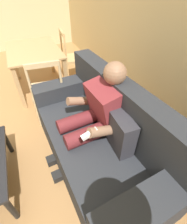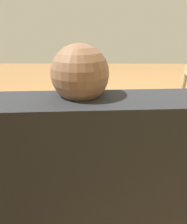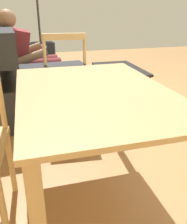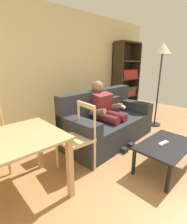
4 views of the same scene
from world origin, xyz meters
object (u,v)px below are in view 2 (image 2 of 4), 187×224
person_lounging (83,141)px  coffee_table (94,105)px  couch (71,176)px  tv_remote (96,100)px

person_lounging → coffee_table: bearing=-92.5°
couch → tv_remote: size_ratio=11.20×
person_lounging → coffee_table: (-0.05, -1.15, -0.25)m
couch → coffee_table: 1.19m
person_lounging → tv_remote: (-0.08, -1.13, -0.19)m
couch → tv_remote: 1.17m
person_lounging → coffee_table: size_ratio=1.30×
couch → person_lounging: person_lounging is taller
couch → coffee_table: (-0.13, -1.18, -0.01)m
tv_remote → person_lounging: bearing=5.9°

